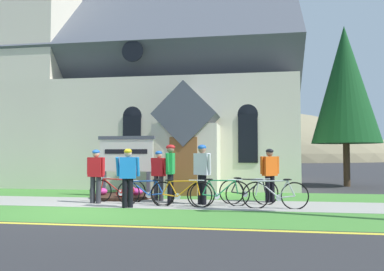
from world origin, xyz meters
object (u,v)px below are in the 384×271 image
Objects in this scene: cyclist_in_green_jersey at (270,171)px; cyclist_in_blue_jersey at (96,172)px; bicycle_white at (181,194)px; bicycle_orange at (275,195)px; bicycle_blue at (248,191)px; bicycle_black at (220,193)px; cyclist_in_white_jersey at (202,169)px; church_sign at (126,156)px; roadside_conifer at (345,84)px; cyclist_in_yellow_jersey at (159,172)px; bicycle_green at (146,192)px; cyclist_in_orange_jersey at (170,168)px; cyclist_in_red_jersey at (128,173)px; bicycle_red at (118,190)px.

cyclist_in_green_jersey is 5.32m from cyclist_in_blue_jersey.
bicycle_white is 1.00× the size of bicycle_orange.
bicycle_blue is at bearing 24.19° from bicycle_white.
bicycle_black is 0.93m from cyclist_in_white_jersey.
roadside_conifer is (8.71, 5.54, 3.32)m from church_sign.
bicycle_white is 1.67m from cyclist_in_yellow_jersey.
bicycle_blue is at bearing 9.75° from bicycle_green.
bicycle_white is 1.03× the size of bicycle_blue.
bicycle_orange is at bearing -86.94° from cyclist_in_green_jersey.
cyclist_in_orange_jersey is at bearing 165.42° from bicycle_orange.
bicycle_black is 2.66m from cyclist_in_red_jersey.
church_sign is at bearing -147.57° from roadside_conifer.
church_sign is at bearing 161.56° from bicycle_blue.
bicycle_red is at bearing -177.68° from cyclist_in_orange_jersey.
cyclist_in_red_jersey is 0.99× the size of cyclist_in_green_jersey.
cyclist_in_white_jersey is 1.64m from cyclist_in_yellow_jersey.
bicycle_black is 1.80m from cyclist_in_orange_jersey.
bicycle_blue is 0.99m from bicycle_black.
cyclist_in_yellow_jersey is at bearing 171.70° from bicycle_blue.
church_sign is 1.18× the size of bicycle_orange.
bicycle_red is 0.24× the size of roadside_conifer.
bicycle_orange is 9.66m from roadside_conifer.
cyclist_in_orange_jersey is 1.10× the size of cyclist_in_blue_jersey.
bicycle_blue is 0.23× the size of roadside_conifer.
bicycle_blue is 1.06× the size of cyclist_in_red_jersey.
bicycle_orange is (3.73, -0.31, 0.02)m from bicycle_green.
bicycle_green is 0.98× the size of bicycle_orange.
cyclist_in_red_jersey is 1.03× the size of cyclist_in_yellow_jersey.
bicycle_red is at bearing 157.36° from bicycle_green.
roadside_conifer is at bearing 45.02° from bicycle_green.
church_sign reaches higher than cyclist_in_blue_jersey.
cyclist_in_yellow_jersey reaches higher than bicycle_white.
bicycle_green is 1.08× the size of cyclist_in_blue_jersey.
bicycle_green is 2.20m from bicycle_black.
cyclist_in_yellow_jersey is 10.52m from roadside_conifer.
cyclist_in_red_jersey is 0.92× the size of cyclist_in_orange_jersey.
church_sign reaches higher than bicycle_black.
bicycle_white is at bearing -19.55° from bicycle_red.
bicycle_orange is 1.09× the size of cyclist_in_green_jersey.
bicycle_green is at bearing -56.94° from church_sign.
cyclist_in_orange_jersey is at bearing 51.66° from cyclist_in_red_jersey.
cyclist_in_white_jersey is at bearing -157.76° from cyclist_in_green_jersey.
bicycle_red is at bearing -172.23° from cyclist_in_green_jersey.
bicycle_red is 0.99× the size of bicycle_orange.
cyclist_in_blue_jersey is at bearing 149.71° from cyclist_in_red_jersey.
cyclist_in_blue_jersey is at bearing -173.67° from bicycle_blue.
bicycle_orange is 3.26m from cyclist_in_orange_jersey.
cyclist_in_red_jersey is 2.19m from cyclist_in_white_jersey.
cyclist_in_blue_jersey is at bearing -99.17° from church_sign.
cyclist_in_white_jersey is at bearing 8.30° from bicycle_green.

